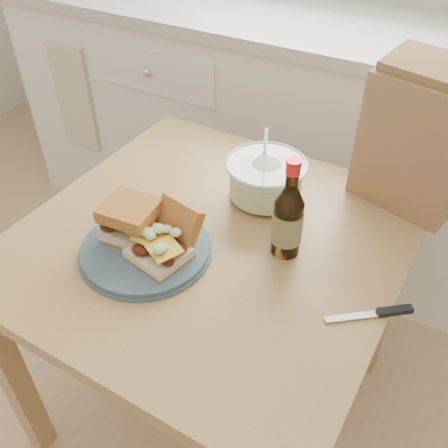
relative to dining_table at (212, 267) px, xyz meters
The scene contains 9 objects.
cabinet_run 0.96m from the dining_table, 97.77° to the left, with size 2.50×0.64×0.94m.
dining_table is the anchor object (origin of this frame).
plate 0.19m from the dining_table, 130.46° to the right, with size 0.29×0.29×0.02m, color #3F5666.
sandwich_left 0.25m from the dining_table, 146.43° to the right, with size 0.13×0.12×0.09m.
sandwich_right 0.20m from the dining_table, 115.62° to the right, with size 0.14×0.18×0.10m.
coleslaw_bowl 0.26m from the dining_table, 76.81° to the left, with size 0.21×0.21×0.20m.
beer_bottle 0.26m from the dining_table, 12.54° to the left, with size 0.07×0.07×0.24m.
knife 0.43m from the dining_table, ahead, with size 0.15×0.12×0.01m.
paper_bag 0.58m from the dining_table, 45.85° to the left, with size 0.25×0.16×0.33m, color #996C4A.
Camera 1 is at (0.58, 0.01, 1.50)m, focal length 40.00 mm.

